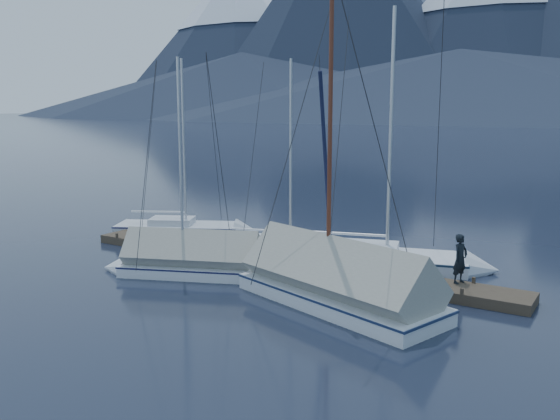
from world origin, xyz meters
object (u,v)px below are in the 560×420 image
(sailboat_open_right, at_px, (401,263))
(person, at_px, (460,259))
(sailboat_open_left, at_px, (196,230))
(sailboat_covered_near, at_px, (324,285))
(sailboat_open_mid, at_px, (301,252))
(sailboat_covered_far, at_px, (180,263))

(sailboat_open_right, distance_m, person, 3.48)
(sailboat_open_left, distance_m, sailboat_covered_near, 11.44)
(sailboat_open_left, height_order, person, sailboat_open_left)
(sailboat_open_mid, relative_size, sailboat_covered_near, 0.84)
(sailboat_open_right, height_order, sailboat_covered_far, sailboat_open_right)
(sailboat_open_left, bearing_deg, sailboat_open_right, -3.48)
(sailboat_covered_far, height_order, person, sailboat_covered_far)
(sailboat_covered_near, relative_size, person, 6.38)
(sailboat_open_left, distance_m, sailboat_covered_far, 7.08)
(sailboat_open_left, height_order, sailboat_open_right, sailboat_open_right)
(sailboat_covered_far, bearing_deg, person, 18.89)
(sailboat_open_mid, bearing_deg, sailboat_open_left, 170.33)
(sailboat_open_left, height_order, sailboat_covered_near, sailboat_covered_near)
(sailboat_open_mid, xyz_separation_m, sailboat_covered_far, (-2.37, -4.65, 0.26))
(sailboat_covered_near, bearing_deg, sailboat_open_mid, 127.16)
(sailboat_open_mid, relative_size, sailboat_covered_far, 1.02)
(sailboat_open_mid, relative_size, person, 5.34)
(person, bearing_deg, sailboat_open_right, 73.45)
(sailboat_open_left, bearing_deg, sailboat_covered_far, -54.41)
(sailboat_open_left, relative_size, sailboat_covered_far, 1.07)
(sailboat_covered_far, xyz_separation_m, person, (9.17, 3.14, 0.73))
(sailboat_open_left, bearing_deg, person, -11.13)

